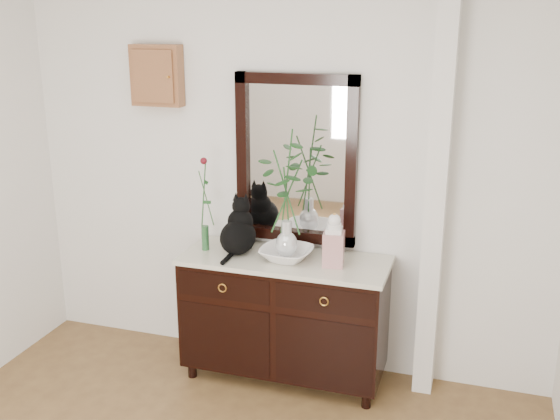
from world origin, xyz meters
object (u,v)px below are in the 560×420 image
(cat, at_px, (238,226))
(lotus_bowl, at_px, (286,254))
(sideboard, at_px, (285,312))
(ginger_jar, at_px, (334,239))

(cat, relative_size, lotus_bowl, 1.11)
(lotus_bowl, bearing_deg, sideboard, 128.51)
(lotus_bowl, distance_m, ginger_jar, 0.33)
(sideboard, xyz_separation_m, ginger_jar, (0.32, -0.03, 0.55))
(sideboard, bearing_deg, ginger_jar, -4.53)
(cat, xyz_separation_m, ginger_jar, (0.64, -0.03, -0.01))
(sideboard, bearing_deg, cat, 179.59)
(sideboard, relative_size, cat, 3.64)
(cat, height_order, ginger_jar, cat)
(lotus_bowl, xyz_separation_m, ginger_jar, (0.30, -0.00, 0.13))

